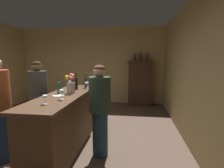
{
  "coord_description": "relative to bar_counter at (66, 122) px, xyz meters",
  "views": [
    {
      "loc": [
        1.66,
        -2.87,
        1.65
      ],
      "look_at": [
        1.21,
        0.43,
        1.17
      ],
      "focal_mm": 27.72,
      "sensor_mm": 36.0,
      "label": 1
    }
  ],
  "objects": [
    {
      "name": "wall_right",
      "position": [
        2.33,
        -0.01,
        0.89
      ],
      "size": [
        0.12,
        7.2,
        2.81
      ],
      "primitive_type": "cube",
      "color": "tan",
      "rests_on": "ground"
    },
    {
      "name": "wine_glass_front",
      "position": [
        0.12,
        -0.37,
        0.63
      ],
      "size": [
        0.08,
        0.08,
        0.16
      ],
      "color": "white",
      "rests_on": "bar_counter"
    },
    {
      "name": "floor",
      "position": [
        -0.4,
        -0.01,
        -0.51
      ],
      "size": [
        9.2,
        9.2,
        0.0
      ],
      "primitive_type": "plane",
      "color": "brown",
      "rests_on": "ground"
    },
    {
      "name": "wine_bottle_malbec",
      "position": [
        0.03,
        0.54,
        0.65
      ],
      "size": [
        0.07,
        0.07,
        0.33
      ],
      "color": "black",
      "rests_on": "bar_counter"
    },
    {
      "name": "wine_glass_rear",
      "position": [
        -0.18,
        0.75,
        0.62
      ],
      "size": [
        0.06,
        0.06,
        0.16
      ],
      "color": "white",
      "rests_on": "bar_counter"
    },
    {
      "name": "cheese_plate",
      "position": [
        -0.04,
        -0.14,
        0.51
      ],
      "size": [
        0.2,
        0.2,
        0.01
      ],
      "primitive_type": "cylinder",
      "color": "white",
      "rests_on": "bar_counter"
    },
    {
      "name": "wine_glass_mid",
      "position": [
        0.0,
        -0.67,
        0.61
      ],
      "size": [
        0.08,
        0.08,
        0.14
      ],
      "color": "white",
      "rests_on": "bar_counter"
    },
    {
      "name": "display_bottle_center",
      "position": [
        1.65,
        3.3,
        1.19
      ],
      "size": [
        0.07,
        0.07,
        0.28
      ],
      "color": "#1C293C",
      "rests_on": "display_cabinet"
    },
    {
      "name": "bar_counter",
      "position": [
        0.0,
        0.0,
        0.0
      ],
      "size": [
        0.66,
        2.24,
        1.02
      ],
      "color": "#4B331C",
      "rests_on": "ground"
    },
    {
      "name": "display_bottle_left",
      "position": [
        1.22,
        3.3,
        1.19
      ],
      "size": [
        0.07,
        0.07,
        0.3
      ],
      "color": "#1D2A3D",
      "rests_on": "display_cabinet"
    },
    {
      "name": "display_bottle_midleft",
      "position": [
        1.41,
        3.3,
        1.21
      ],
      "size": [
        0.08,
        0.08,
        0.33
      ],
      "color": "#492F1C",
      "rests_on": "display_cabinet"
    },
    {
      "name": "wine_bottle_chardonnay",
      "position": [
        0.17,
        0.79,
        0.65
      ],
      "size": [
        0.06,
        0.06,
        0.32
      ],
      "color": "#212432",
      "rests_on": "bar_counter"
    },
    {
      "name": "patron_in_navy",
      "position": [
        -0.66,
        0.28,
        0.37
      ],
      "size": [
        0.35,
        0.35,
        1.61
      ],
      "rotation": [
        0.0,
        0.0,
        -0.62
      ],
      "color": "#AAA298",
      "rests_on": "ground"
    },
    {
      "name": "wine_glass_spare",
      "position": [
        0.22,
        0.67,
        0.62
      ],
      "size": [
        0.08,
        0.08,
        0.15
      ],
      "color": "white",
      "rests_on": "bar_counter"
    },
    {
      "name": "display_cabinet",
      "position": [
        1.42,
        3.3,
        0.31
      ],
      "size": [
        0.89,
        0.39,
        1.58
      ],
      "color": "#3A2418",
      "rests_on": "ground"
    },
    {
      "name": "wall_back",
      "position": [
        -0.4,
        3.59,
        0.89
      ],
      "size": [
        5.47,
        0.12,
        2.81
      ],
      "primitive_type": "cube",
      "color": "tan",
      "rests_on": "ground"
    },
    {
      "name": "bartender",
      "position": [
        0.68,
        -0.15,
        0.34
      ],
      "size": [
        0.36,
        0.36,
        1.55
      ],
      "rotation": [
        0.0,
        0.0,
        3.38
      ],
      "color": "#1C364F",
      "rests_on": "ground"
    },
    {
      "name": "wine_bottle_riesling",
      "position": [
        -0.1,
        0.02,
        0.64
      ],
      "size": [
        0.07,
        0.07,
        0.29
      ],
      "color": "#244731",
      "rests_on": "bar_counter"
    },
    {
      "name": "flower_arrangement",
      "position": [
        0.07,
        0.14,
        0.67
      ],
      "size": [
        0.18,
        0.17,
        0.37
      ],
      "color": "tan",
      "rests_on": "bar_counter"
    }
  ]
}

